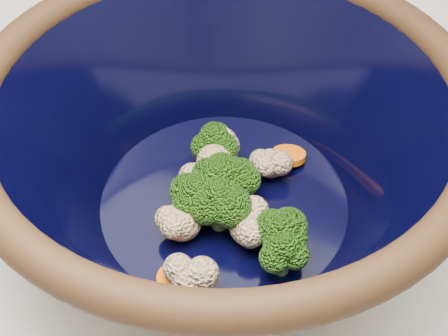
% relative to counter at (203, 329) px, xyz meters
% --- Properties ---
extents(counter, '(1.20, 1.20, 0.90)m').
position_rel_counter_xyz_m(counter, '(0.00, 0.00, 0.00)').
color(counter, silver).
rests_on(counter, ground).
extents(mixing_bowl, '(0.38, 0.38, 0.17)m').
position_rel_counter_xyz_m(mixing_bowl, '(0.10, -0.11, 0.54)').
color(mixing_bowl, black).
rests_on(mixing_bowl, counter).
extents(vegetable_pile, '(0.14, 0.19, 0.05)m').
position_rel_counter_xyz_m(vegetable_pile, '(0.11, -0.12, 0.51)').
color(vegetable_pile, '#608442').
rests_on(vegetable_pile, mixing_bowl).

